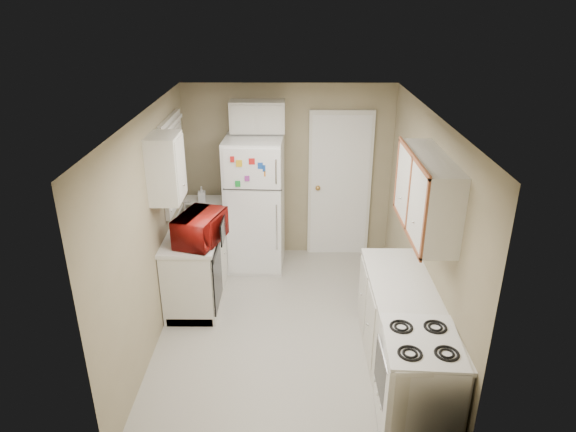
{
  "coord_description": "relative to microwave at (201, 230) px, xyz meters",
  "views": [
    {
      "loc": [
        0.04,
        -4.78,
        3.43
      ],
      "look_at": [
        0.0,
        0.5,
        1.15
      ],
      "focal_mm": 32.0,
      "sensor_mm": 36.0,
      "label": 1
    }
  ],
  "objects": [
    {
      "name": "upper_cabinet_right",
      "position": [
        2.21,
        -0.84,
        0.75
      ],
      "size": [
        0.3,
        1.2,
        0.7
      ],
      "primitive_type": "cube",
      "color": "silver",
      "rests_on": "wall_right"
    },
    {
      "name": "floor",
      "position": [
        0.96,
        -0.34,
        -1.05
      ],
      "size": [
        3.8,
        3.8,
        0.0
      ],
      "primitive_type": "plane",
      "color": "beige",
      "rests_on": "ground"
    },
    {
      "name": "ceiling",
      "position": [
        0.96,
        -0.34,
        1.35
      ],
      "size": [
        3.8,
        3.8,
        0.0
      ],
      "primitive_type": "plane",
      "color": "white",
      "rests_on": "floor"
    },
    {
      "name": "upper_cabinet_left",
      "position": [
        -0.29,
        -0.12,
        0.75
      ],
      "size": [
        0.3,
        0.45,
        0.7
      ],
      "primitive_type": "cube",
      "color": "silver",
      "rests_on": "wall_left"
    },
    {
      "name": "right_counter",
      "position": [
        2.06,
        -1.14,
        -0.6
      ],
      "size": [
        0.6,
        2.0,
        0.9
      ],
      "primitive_type": "cube",
      "color": "silver",
      "rests_on": "floor"
    },
    {
      "name": "stove",
      "position": [
        2.05,
        -1.77,
        -0.6
      ],
      "size": [
        0.64,
        0.77,
        0.9
      ],
      "primitive_type": "cube",
      "rotation": [
        0.0,
        0.0,
        -0.06
      ],
      "color": "white",
      "rests_on": "floor"
    },
    {
      "name": "window_blinds",
      "position": [
        -0.4,
        0.71,
        0.55
      ],
      "size": [
        0.1,
        0.98,
        1.08
      ],
      "primitive_type": "cube",
      "color": "silver",
      "rests_on": "wall_left"
    },
    {
      "name": "soap_bottle",
      "position": [
        -0.19,
        1.22,
        -0.05
      ],
      "size": [
        0.1,
        0.11,
        0.21
      ],
      "primitive_type": "imported",
      "rotation": [
        0.0,
        0.0,
        0.11
      ],
      "color": "white",
      "rests_on": "left_counter"
    },
    {
      "name": "cabinet_over_fridge",
      "position": [
        0.56,
        1.41,
        0.95
      ],
      "size": [
        0.7,
        0.3,
        0.4
      ],
      "primitive_type": "cube",
      "color": "silver",
      "rests_on": "wall_back"
    },
    {
      "name": "wall_front",
      "position": [
        0.96,
        -2.24,
        0.15
      ],
      "size": [
        2.8,
        2.8,
        0.0
      ],
      "primitive_type": "plane",
      "color": "tan",
      "rests_on": "floor"
    },
    {
      "name": "wall_back",
      "position": [
        0.96,
        1.56,
        0.15
      ],
      "size": [
        2.8,
        2.8,
        0.0
      ],
      "primitive_type": "plane",
      "color": "tan",
      "rests_on": "floor"
    },
    {
      "name": "wall_right",
      "position": [
        2.36,
        -0.34,
        0.15
      ],
      "size": [
        3.8,
        3.8,
        0.0
      ],
      "primitive_type": "plane",
      "color": "tan",
      "rests_on": "floor"
    },
    {
      "name": "wall_left",
      "position": [
        -0.44,
        -0.34,
        0.15
      ],
      "size": [
        3.8,
        3.8,
        0.0
      ],
      "primitive_type": "plane",
      "color": "tan",
      "rests_on": "floor"
    },
    {
      "name": "refrigerator",
      "position": [
        0.52,
        1.16,
        -0.16
      ],
      "size": [
        0.77,
        0.75,
        1.78
      ],
      "primitive_type": "cube",
      "rotation": [
        0.0,
        0.0,
        -0.05
      ],
      "color": "white",
      "rests_on": "floor"
    },
    {
      "name": "microwave",
      "position": [
        0.0,
        0.0,
        0.0
      ],
      "size": [
        0.68,
        0.5,
        0.4
      ],
      "primitive_type": "imported",
      "rotation": [
        0.0,
        0.0,
        1.28
      ],
      "color": "maroon",
      "rests_on": "left_counter"
    },
    {
      "name": "dishwasher",
      "position": [
        0.15,
        -0.04,
        -0.56
      ],
      "size": [
        0.03,
        0.58,
        0.72
      ],
      "primitive_type": "cube",
      "color": "black",
      "rests_on": "floor"
    },
    {
      "name": "left_counter",
      "position": [
        -0.14,
        0.56,
        -0.6
      ],
      "size": [
        0.6,
        1.8,
        0.9
      ],
      "primitive_type": "cube",
      "color": "silver",
      "rests_on": "floor"
    },
    {
      "name": "interior_door",
      "position": [
        1.66,
        1.52,
        -0.03
      ],
      "size": [
        0.86,
        0.06,
        2.08
      ],
      "primitive_type": "cube",
      "color": "white",
      "rests_on": "floor"
    },
    {
      "name": "sink",
      "position": [
        -0.14,
        0.71,
        -0.19
      ],
      "size": [
        0.54,
        0.74,
        0.16
      ],
      "primitive_type": "cube",
      "color": "gray",
      "rests_on": "left_counter"
    }
  ]
}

